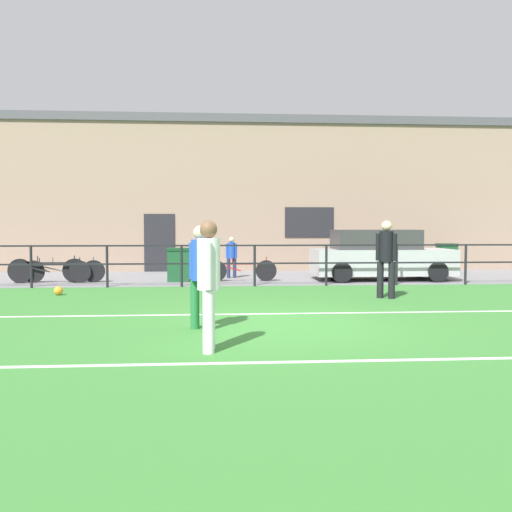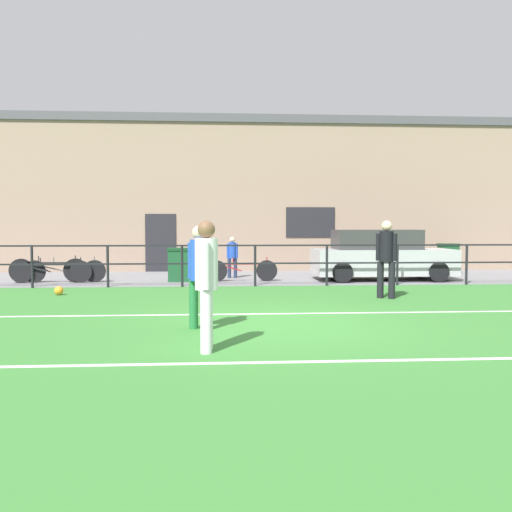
{
  "view_description": "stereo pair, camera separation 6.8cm",
  "coord_description": "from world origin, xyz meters",
  "px_view_note": "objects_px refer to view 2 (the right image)",
  "views": [
    {
      "loc": [
        -1.09,
        -9.23,
        1.65
      ],
      "look_at": [
        -0.14,
        3.57,
        0.97
      ],
      "focal_mm": 39.01,
      "sensor_mm": 36.0,
      "label": 1
    },
    {
      "loc": [
        -1.02,
        -9.23,
        1.65
      ],
      "look_at": [
        -0.14,
        3.57,
        0.97
      ],
      "focal_mm": 39.01,
      "sensor_mm": 36.0,
      "label": 2
    }
  ],
  "objects_px": {
    "trash_bin_1": "(179,264)",
    "bicycle_parked_4": "(64,271)",
    "spectator_child": "(232,255)",
    "player_winger": "(199,271)",
    "bicycle_parked_3": "(48,270)",
    "bicycle_parked_0": "(51,271)",
    "soccer_ball_spare": "(59,291)",
    "player_striker": "(206,277)",
    "parked_car_red": "(381,256)",
    "bicycle_parked_1": "(242,270)",
    "player_goalkeeper": "(386,254)",
    "trash_bin_0": "(448,258)"
  },
  "relations": [
    {
      "from": "player_winger",
      "to": "bicycle_parked_3",
      "type": "xyz_separation_m",
      "value": [
        -4.62,
        7.56,
        -0.56
      ]
    },
    {
      "from": "player_striker",
      "to": "bicycle_parked_0",
      "type": "distance_m",
      "value": 10.19
    },
    {
      "from": "bicycle_parked_0",
      "to": "player_striker",
      "type": "bearing_deg",
      "value": -62.69
    },
    {
      "from": "spectator_child",
      "to": "bicycle_parked_0",
      "type": "xyz_separation_m",
      "value": [
        -5.27,
        -1.23,
        -0.4
      ]
    },
    {
      "from": "player_goalkeeper",
      "to": "soccer_ball_spare",
      "type": "xyz_separation_m",
      "value": [
        -7.67,
        1.14,
        -0.91
      ]
    },
    {
      "from": "spectator_child",
      "to": "bicycle_parked_4",
      "type": "relative_size",
      "value": 0.55
    },
    {
      "from": "parked_car_red",
      "to": "bicycle_parked_1",
      "type": "xyz_separation_m",
      "value": [
        -4.26,
        -0.18,
        -0.4
      ]
    },
    {
      "from": "player_striker",
      "to": "parked_car_red",
      "type": "height_order",
      "value": "player_striker"
    },
    {
      "from": "bicycle_parked_0",
      "to": "bicycle_parked_3",
      "type": "xyz_separation_m",
      "value": [
        -0.1,
        0.09,
        0.03
      ]
    },
    {
      "from": "bicycle_parked_1",
      "to": "bicycle_parked_3",
      "type": "relative_size",
      "value": 0.94
    },
    {
      "from": "player_winger",
      "to": "parked_car_red",
      "type": "bearing_deg",
      "value": -83.96
    },
    {
      "from": "bicycle_parked_0",
      "to": "bicycle_parked_4",
      "type": "height_order",
      "value": "bicycle_parked_4"
    },
    {
      "from": "bicycle_parked_1",
      "to": "trash_bin_1",
      "type": "bearing_deg",
      "value": 175.65
    },
    {
      "from": "bicycle_parked_1",
      "to": "trash_bin_0",
      "type": "xyz_separation_m",
      "value": [
        7.26,
        2.29,
        0.2
      ]
    },
    {
      "from": "parked_car_red",
      "to": "bicycle_parked_4",
      "type": "bearing_deg",
      "value": -178.91
    },
    {
      "from": "player_goalkeeper",
      "to": "bicycle_parked_4",
      "type": "distance_m",
      "value": 9.23
    },
    {
      "from": "trash_bin_1",
      "to": "bicycle_parked_4",
      "type": "bearing_deg",
      "value": -177.57
    },
    {
      "from": "bicycle_parked_4",
      "to": "soccer_ball_spare",
      "type": "bearing_deg",
      "value": -77.42
    },
    {
      "from": "player_striker",
      "to": "trash_bin_1",
      "type": "bearing_deg",
      "value": -171.43
    },
    {
      "from": "bicycle_parked_3",
      "to": "player_striker",
      "type": "bearing_deg",
      "value": -62.43
    },
    {
      "from": "player_goalkeeper",
      "to": "bicycle_parked_0",
      "type": "height_order",
      "value": "player_goalkeeper"
    },
    {
      "from": "player_winger",
      "to": "bicycle_parked_0",
      "type": "height_order",
      "value": "player_winger"
    },
    {
      "from": "player_goalkeeper",
      "to": "player_winger",
      "type": "distance_m",
      "value": 5.48
    },
    {
      "from": "bicycle_parked_3",
      "to": "trash_bin_1",
      "type": "relative_size",
      "value": 2.27
    },
    {
      "from": "bicycle_parked_4",
      "to": "trash_bin_1",
      "type": "bearing_deg",
      "value": 2.43
    },
    {
      "from": "spectator_child",
      "to": "player_winger",
      "type": "bearing_deg",
      "value": 85.45
    },
    {
      "from": "bicycle_parked_4",
      "to": "player_striker",
      "type": "bearing_deg",
      "value": -64.72
    },
    {
      "from": "spectator_child",
      "to": "bicycle_parked_4",
      "type": "xyz_separation_m",
      "value": [
        -4.91,
        -1.14,
        -0.4
      ]
    },
    {
      "from": "spectator_child",
      "to": "bicycle_parked_3",
      "type": "bearing_deg",
      "value": 12.41
    },
    {
      "from": "soccer_ball_spare",
      "to": "parked_car_red",
      "type": "distance_m",
      "value": 9.31
    },
    {
      "from": "soccer_ball_spare",
      "to": "player_goalkeeper",
      "type": "bearing_deg",
      "value": -8.42
    },
    {
      "from": "soccer_ball_spare",
      "to": "bicycle_parked_1",
      "type": "height_order",
      "value": "bicycle_parked_1"
    },
    {
      "from": "bicycle_parked_4",
      "to": "parked_car_red",
      "type": "bearing_deg",
      "value": 1.09
    },
    {
      "from": "trash_bin_0",
      "to": "spectator_child",
      "type": "bearing_deg",
      "value": -171.35
    },
    {
      "from": "bicycle_parked_3",
      "to": "bicycle_parked_4",
      "type": "distance_m",
      "value": 0.46
    },
    {
      "from": "bicycle_parked_1",
      "to": "bicycle_parked_4",
      "type": "bearing_deg",
      "value": -180.0
    },
    {
      "from": "player_goalkeeper",
      "to": "player_striker",
      "type": "distance_m",
      "value": 6.51
    },
    {
      "from": "player_goalkeeper",
      "to": "soccer_ball_spare",
      "type": "height_order",
      "value": "player_goalkeeper"
    },
    {
      "from": "player_striker",
      "to": "bicycle_parked_4",
      "type": "relative_size",
      "value": 0.73
    },
    {
      "from": "trash_bin_0",
      "to": "player_striker",
      "type": "bearing_deg",
      "value": -125.4
    },
    {
      "from": "player_striker",
      "to": "player_winger",
      "type": "relative_size",
      "value": 1.04
    },
    {
      "from": "player_goalkeeper",
      "to": "trash_bin_1",
      "type": "relative_size",
      "value": 1.8
    },
    {
      "from": "player_winger",
      "to": "bicycle_parked_1",
      "type": "bearing_deg",
      "value": -57.31
    },
    {
      "from": "parked_car_red",
      "to": "bicycle_parked_0",
      "type": "xyz_separation_m",
      "value": [
        -9.78,
        -0.27,
        -0.39
      ]
    },
    {
      "from": "bicycle_parked_0",
      "to": "bicycle_parked_4",
      "type": "distance_m",
      "value": 0.37
    },
    {
      "from": "spectator_child",
      "to": "bicycle_parked_3",
      "type": "xyz_separation_m",
      "value": [
        -5.37,
        -1.14,
        -0.37
      ]
    },
    {
      "from": "bicycle_parked_3",
      "to": "parked_car_red",
      "type": "bearing_deg",
      "value": 1.04
    },
    {
      "from": "spectator_child",
      "to": "parked_car_red",
      "type": "xyz_separation_m",
      "value": [
        4.51,
        -0.96,
        -0.01
      ]
    },
    {
      "from": "bicycle_parked_1",
      "to": "bicycle_parked_3",
      "type": "bearing_deg",
      "value": -180.0
    },
    {
      "from": "bicycle_parked_0",
      "to": "player_winger",
      "type": "bearing_deg",
      "value": -58.85
    }
  ]
}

